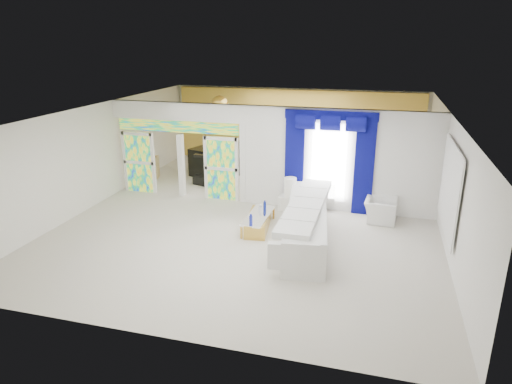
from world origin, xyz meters
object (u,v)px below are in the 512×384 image
(coffee_table, at_px, (258,222))
(grand_piano, at_px, (221,160))
(white_sofa, at_px, (307,223))
(console_table, at_px, (300,204))
(armchair, at_px, (381,210))

(coffee_table, relative_size, grand_piano, 0.81)
(white_sofa, relative_size, console_table, 3.58)
(console_table, xyz_separation_m, grand_piano, (-3.56, 3.18, 0.30))
(console_table, xyz_separation_m, armchair, (2.31, -0.14, 0.11))
(white_sofa, xyz_separation_m, grand_piano, (-4.07, 5.07, 0.09))
(console_table, relative_size, grand_piano, 0.61)
(coffee_table, relative_size, console_table, 1.31)
(white_sofa, relative_size, coffee_table, 2.72)
(console_table, bearing_deg, armchair, -3.59)
(console_table, distance_m, grand_piano, 4.78)
(armchair, distance_m, grand_piano, 6.75)
(white_sofa, relative_size, grand_piano, 2.19)
(console_table, height_order, armchair, armchair)
(coffee_table, bearing_deg, console_table, 62.26)
(coffee_table, distance_m, console_table, 1.80)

